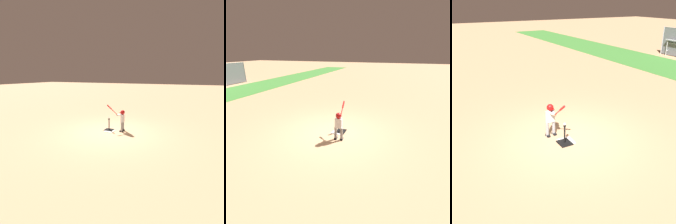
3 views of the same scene
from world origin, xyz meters
TOP-DOWN VIEW (x-y plane):
  - ground_plane at (0.00, 0.00)m, footprint 90.00×90.00m
  - home_plate at (0.13, -0.20)m, footprint 0.47×0.47m
  - batting_tee at (0.21, -0.29)m, footprint 0.41×0.37m
  - batter_child at (-0.41, -0.43)m, footprint 0.92×0.33m
  - baseball at (0.21, -0.29)m, footprint 0.07×0.07m

SIDE VIEW (x-z plane):
  - ground_plane at x=0.00m, z-range 0.00..0.00m
  - home_plate at x=0.13m, z-range 0.00..0.02m
  - batting_tee at x=0.21m, z-range -0.22..0.38m
  - baseball at x=0.21m, z-range 0.60..0.68m
  - batter_child at x=-0.41m, z-range 0.03..1.31m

